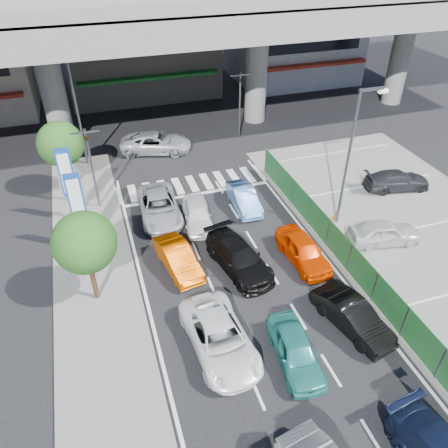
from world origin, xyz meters
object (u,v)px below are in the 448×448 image
object	(u,v)px
tree_near	(85,243)
sedan_white_front_mid	(197,214)
street_lamp_right	(353,149)
sedan_white_mid_left	(220,338)
taxi_orange_right	(303,250)
tree_far	(60,144)
traffic_cone	(336,215)
wagon_silver_front_left	(159,207)
crossing_wagon_silver	(156,143)
traffic_light_right	(240,89)
kei_truck_front_right	(244,198)
street_lamp_left	(78,100)
hatch_black_mid_right	(353,316)
traffic_light_left	(88,150)
signboard_near	(77,202)
parked_sedan_white	(384,232)
parked_sedan_dgrey	(397,180)
taxi_orange_left	(178,258)
signboard_far	(67,175)
sedan_black_mid	(239,257)
taxi_teal_mid	(296,351)

from	to	relation	value
tree_near	sedan_white_front_mid	world-z (taller)	tree_near
street_lamp_right	sedan_white_mid_left	xyz separation A→B (m)	(-9.52, -6.58, -4.08)
taxi_orange_right	tree_far	bearing A→B (deg)	132.65
traffic_cone	street_lamp_right	bearing A→B (deg)	-63.86
wagon_silver_front_left	crossing_wagon_silver	distance (m)	8.76
tree_near	traffic_cone	bearing A→B (deg)	9.11
traffic_light_right	wagon_silver_front_left	xyz separation A→B (m)	(-8.32, -9.14, -3.25)
street_lamp_right	kei_truck_front_right	xyz separation A→B (m)	(-4.83, 3.29, -4.14)
street_lamp_left	sedan_white_mid_left	distance (m)	19.44
street_lamp_right	hatch_black_mid_right	bearing A→B (deg)	-116.60
traffic_light_left	signboard_near	world-z (taller)	traffic_light_left
parked_sedan_white	parked_sedan_dgrey	xyz separation A→B (m)	(4.21, 4.65, -0.05)
traffic_light_right	taxi_orange_left	world-z (taller)	traffic_light_right
street_lamp_right	crossing_wagon_silver	bearing A→B (deg)	124.31
traffic_light_left	traffic_cone	xyz separation A→B (m)	(13.25, -5.75, -3.56)
traffic_light_right	parked_sedan_white	xyz separation A→B (m)	(2.90, -15.51, -3.21)
taxi_orange_left	sedan_white_front_mid	distance (m)	4.00
tree_near	kei_truck_front_right	world-z (taller)	tree_near
sedan_white_mid_left	kei_truck_front_right	distance (m)	10.93
signboard_far	tree_far	world-z (taller)	tree_far
sedan_white_front_mid	parked_sedan_dgrey	world-z (taller)	sedan_white_front_mid
parked_sedan_white	traffic_cone	world-z (taller)	parked_sedan_white
taxi_orange_right	traffic_cone	bearing A→B (deg)	34.71
sedan_white_front_mid	parked_sedan_white	world-z (taller)	parked_sedan_white
hatch_black_mid_right	sedan_black_mid	world-z (taller)	sedan_black_mid
street_lamp_left	traffic_cone	xyz separation A→B (m)	(13.38, -11.75, -4.39)
parked_sedan_white	parked_sedan_dgrey	size ratio (longest dim) A/B	0.92
taxi_orange_right	street_lamp_left	bearing A→B (deg)	121.00
taxi_teal_mid	kei_truck_front_right	world-z (taller)	taxi_teal_mid
taxi_teal_mid	wagon_silver_front_left	distance (m)	12.41
taxi_orange_left	taxi_orange_right	distance (m)	6.50
parked_sedan_white	signboard_far	bearing A→B (deg)	75.38
taxi_orange_left	wagon_silver_front_left	bearing A→B (deg)	80.17
street_lamp_left	hatch_black_mid_right	world-z (taller)	street_lamp_left
hatch_black_mid_right	sedan_white_mid_left	bearing A→B (deg)	159.83
wagon_silver_front_left	parked_sedan_white	size ratio (longest dim) A/B	1.27
kei_truck_front_right	parked_sedan_dgrey	bearing A→B (deg)	-4.28
tree_far	hatch_black_mid_right	size ratio (longest dim) A/B	1.19
street_lamp_right	traffic_cone	size ratio (longest dim) A/B	12.67
sedan_black_mid	tree_near	bearing A→B (deg)	168.67
traffic_light_left	crossing_wagon_silver	xyz separation A→B (m)	(4.85, 6.50, -3.20)
signboard_far	sedan_black_mid	bearing A→B (deg)	-42.12
street_lamp_left	kei_truck_front_right	world-z (taller)	street_lamp_left
signboard_near	signboard_far	world-z (taller)	same
traffic_light_right	traffic_cone	distance (m)	13.32
tree_near	taxi_orange_left	bearing A→B (deg)	12.88
street_lamp_right	parked_sedan_white	xyz separation A→B (m)	(1.23, -2.51, -4.04)
street_lamp_left	signboard_far	world-z (taller)	street_lamp_left
signboard_near	parked_sedan_white	world-z (taller)	signboard_near
tree_far	parked_sedan_dgrey	xyz separation A→B (m)	(20.42, -6.36, -2.71)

